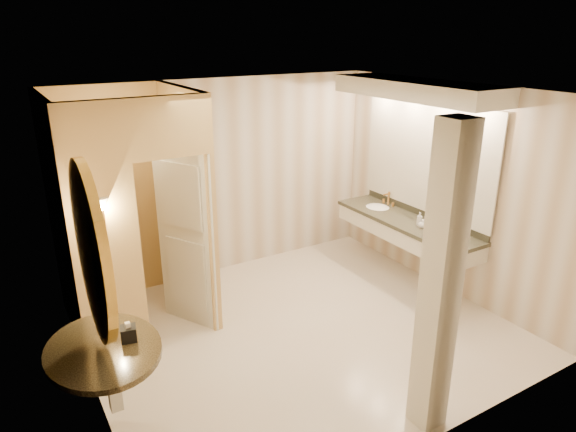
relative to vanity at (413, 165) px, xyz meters
name	(u,v)px	position (x,y,z in m)	size (l,w,h in m)	color
floor	(300,330)	(-1.98, -0.40, -1.63)	(4.50, 4.50, 0.00)	beige
ceiling	(302,93)	(-1.98, -0.40, 1.07)	(4.50, 4.50, 0.00)	silver
wall_back	(224,178)	(-1.98, 1.60, -0.28)	(4.50, 0.02, 2.70)	beige
wall_front	(443,302)	(-1.98, -2.40, -0.28)	(4.50, 0.02, 2.70)	beige
wall_left	(80,269)	(-4.23, -0.40, -0.28)	(0.02, 4.00, 2.70)	beige
wall_right	(449,190)	(0.27, -0.40, -0.28)	(0.02, 4.00, 2.70)	beige
toilet_closet	(169,211)	(-3.11, 0.57, -0.24)	(1.50, 1.55, 2.70)	#F1CA7E
wall_sconce	(102,207)	(-3.90, 0.03, 0.10)	(0.14, 0.14, 0.42)	#C3873E
vanity	(413,165)	(0.00, 0.00, 0.00)	(0.75, 2.42, 2.09)	beige
console_shelf	(98,294)	(-4.19, -0.94, -0.28)	(1.13, 1.13, 2.01)	black
pillar	(441,285)	(-1.79, -2.20, -0.28)	(0.25, 0.25, 2.70)	beige
tissue_box	(129,333)	(-4.00, -0.94, -0.69)	(0.12, 0.12, 0.12)	black
toilet	(108,281)	(-3.72, 1.35, -1.30)	(0.37, 0.65, 0.67)	white
soap_bottle_a	(425,222)	(-0.03, -0.33, -0.68)	(0.06, 0.06, 0.14)	beige
soap_bottle_b	(422,224)	(-0.09, -0.34, -0.69)	(0.09, 0.09, 0.12)	silver
soap_bottle_c	(419,219)	(-0.05, -0.25, -0.66)	(0.07, 0.07, 0.18)	#C6B28C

